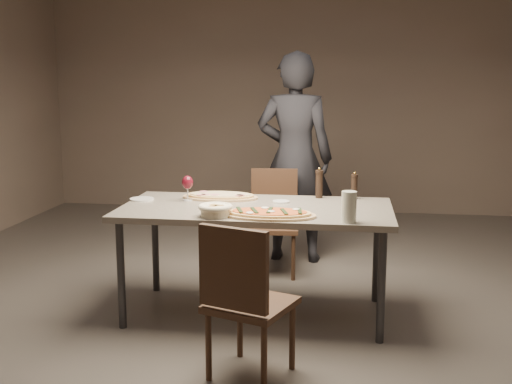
# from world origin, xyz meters

# --- Properties ---
(room) EXTENTS (7.00, 7.00, 7.00)m
(room) POSITION_xyz_m (0.00, 0.00, 1.40)
(room) COLOR #5A544E
(room) RESTS_ON ground
(dining_table) EXTENTS (1.80, 0.90, 0.75)m
(dining_table) POSITION_xyz_m (0.00, 0.00, 0.69)
(dining_table) COLOR slate
(dining_table) RESTS_ON ground
(zucchini_pizza) EXTENTS (0.58, 0.32, 0.05)m
(zucchini_pizza) POSITION_xyz_m (0.12, -0.28, 0.77)
(zucchini_pizza) COLOR tan
(zucchini_pizza) RESTS_ON dining_table
(ham_pizza) EXTENTS (0.54, 0.30, 0.04)m
(ham_pizza) POSITION_xyz_m (-0.30, 0.26, 0.77)
(ham_pizza) COLOR tan
(ham_pizza) RESTS_ON dining_table
(bread_basket) EXTENTS (0.21, 0.21, 0.08)m
(bread_basket) POSITION_xyz_m (-0.21, -0.33, 0.80)
(bread_basket) COLOR beige
(bread_basket) RESTS_ON dining_table
(oil_dish) EXTENTS (0.12, 0.12, 0.01)m
(oil_dish) POSITION_xyz_m (0.15, 0.16, 0.76)
(oil_dish) COLOR white
(oil_dish) RESTS_ON dining_table
(pepper_mill_left) EXTENTS (0.05, 0.05, 0.19)m
(pepper_mill_left) POSITION_xyz_m (0.65, 0.38, 0.84)
(pepper_mill_left) COLOR black
(pepper_mill_left) RESTS_ON dining_table
(pepper_mill_right) EXTENTS (0.06, 0.06, 0.22)m
(pepper_mill_right) POSITION_xyz_m (0.40, 0.38, 0.85)
(pepper_mill_right) COLOR black
(pepper_mill_right) RESTS_ON dining_table
(carafe) EXTENTS (0.09, 0.09, 0.19)m
(carafe) POSITION_xyz_m (0.61, -0.38, 0.84)
(carafe) COLOR silver
(carafe) RESTS_ON dining_table
(wine_glass) EXTENTS (0.08, 0.08, 0.18)m
(wine_glass) POSITION_xyz_m (-0.50, 0.15, 0.87)
(wine_glass) COLOR silver
(wine_glass) RESTS_ON dining_table
(side_plate) EXTENTS (0.17, 0.17, 0.01)m
(side_plate) POSITION_xyz_m (-0.83, 0.12, 0.76)
(side_plate) COLOR white
(side_plate) RESTS_ON dining_table
(chair_near) EXTENTS (0.53, 0.53, 0.86)m
(chair_near) POSITION_xyz_m (0.08, -0.98, 0.48)
(chair_near) COLOR #40291A
(chair_near) RESTS_ON ground
(chair_far) EXTENTS (0.43, 0.43, 0.85)m
(chair_far) POSITION_xyz_m (0.00, 0.99, 0.48)
(chair_far) COLOR #40291A
(chair_far) RESTS_ON ground
(diner) EXTENTS (0.69, 0.48, 1.82)m
(diner) POSITION_xyz_m (0.14, 1.37, 0.91)
(diner) COLOR black
(diner) RESTS_ON ground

